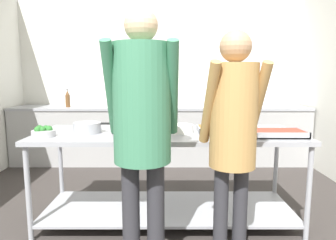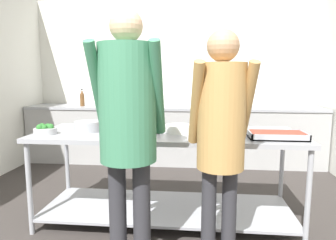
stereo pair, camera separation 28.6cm
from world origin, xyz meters
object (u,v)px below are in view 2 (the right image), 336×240
Objects in this scene: plate_stack at (179,129)px; guest_serving_left at (221,126)px; water_bottle at (82,98)px; serving_tray_greens at (277,135)px; broccoli_bowl at (45,130)px; serving_tray_vegetables at (219,130)px; sauce_pan at (88,126)px; guest_serving_right at (128,118)px; serving_tray_roast at (138,128)px.

guest_serving_left is (0.33, -0.73, 0.15)m from plate_stack.
guest_serving_left reaches higher than water_bottle.
serving_tray_greens is 0.76m from guest_serving_left.
serving_tray_vegetables is (1.55, 0.20, -0.01)m from broccoli_bowl.
sauce_pan reaches higher than broccoli_bowl.
water_bottle is at bearing 102.97° from broccoli_bowl.
plate_stack is 0.37m from serving_tray_vegetables.
serving_tray_greens is 0.26× the size of guest_serving_right.
broccoli_bowl is 0.11× the size of guest_serving_right.
plate_stack is at bearing -48.71° from water_bottle.
guest_serving_left is at bearing -30.57° from sauce_pan.
plate_stack is (0.85, 0.04, -0.02)m from sauce_pan.
serving_tray_vegetables is at bearing 87.07° from guest_serving_left.
serving_tray_greens is (0.47, -0.18, 0.00)m from serving_tray_vegetables.
serving_tray_roast is at bearing 11.61° from sauce_pan.
serving_tray_vegetables is 0.24× the size of guest_serving_left.
sauce_pan is 1.22m from serving_tray_vegetables.
broccoli_bowl is at bearing -172.48° from serving_tray_vegetables.
plate_stack is at bearing -8.38° from serving_tray_roast.
water_bottle is at bearing 117.01° from guest_serving_right.
water_bottle is (-1.67, 1.90, 0.13)m from plate_stack.
sauce_pan is 2.11m from water_bottle.
water_bottle is at bearing 124.75° from serving_tray_roast.
serving_tray_vegetables is 0.88× the size of serving_tray_greens.
guest_serving_right is 3.06m from water_bottle.
guest_serving_left is at bearing -65.92° from plate_stack.
sauce_pan is (0.33, 0.17, 0.01)m from broccoli_bowl.
sauce_pan is 0.47m from serving_tray_roast.
guest_serving_right is (0.91, -0.62, 0.21)m from broccoli_bowl.
broccoli_bowl is at bearing -161.72° from serving_tray_roast.
serving_tray_roast is 0.40m from plate_stack.
guest_serving_left is (-0.51, -0.55, 0.16)m from serving_tray_greens.
guest_serving_left reaches higher than sauce_pan.
sauce_pan is at bearing 175.05° from serving_tray_greens.
guest_serving_right reaches higher than serving_tray_greens.
sauce_pan is 0.22× the size of guest_serving_right.
serving_tray_vegetables is at bearing -4.35° from serving_tray_roast.
broccoli_bowl is 2.02m from serving_tray_greens.
serving_tray_roast is 0.26× the size of guest_serving_right.
serving_tray_greens is (0.83, -0.18, -0.01)m from plate_stack.
guest_serving_left reaches higher than serving_tray_vegetables.
plate_stack is 0.63× the size of serving_tray_vegetables.
serving_tray_vegetables is 0.23× the size of guest_serving_right.
broccoli_bowl is 1.20m from plate_stack.
serving_tray_roast and serving_tray_greens have the same top height.
broccoli_bowl is at bearing -77.03° from water_bottle.
serving_tray_roast is 2.25m from water_bottle.
serving_tray_greens is at bearing -39.79° from water_bottle.
water_bottle is (-0.82, 1.94, 0.12)m from sauce_pan.
water_bottle is (-0.49, 2.11, 0.13)m from broccoli_bowl.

